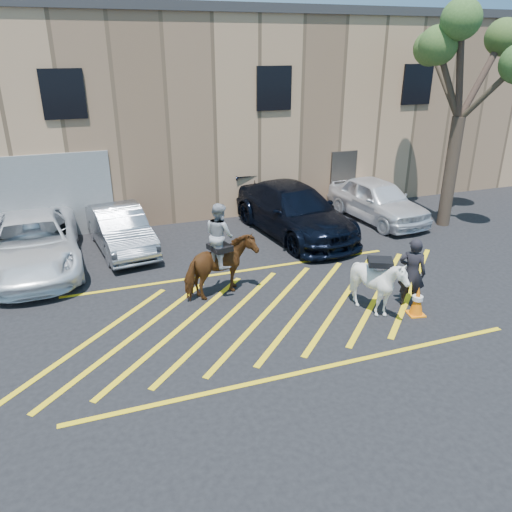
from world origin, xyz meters
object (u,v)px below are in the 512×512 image
object	(u,v)px
car_blue_suv	(294,211)
tree	(468,56)
saddled_white	(378,285)
car_white_pickup	(33,244)
car_silver_sedan	(120,229)
car_white_suv	(377,200)
handler	(412,273)
traffic_cone	(417,301)
mounted_bay	(220,260)

from	to	relation	value
car_blue_suv	tree	world-z (taller)	tree
car_blue_suv	saddled_white	world-z (taller)	car_blue_suv
car_white_pickup	car_blue_suv	xyz separation A→B (m)	(8.20, 0.14, 0.07)
car_white_pickup	tree	bearing A→B (deg)	-4.91
car_silver_sedan	car_white_suv	distance (m)	9.21
car_silver_sedan	handler	size ratio (longest dim) A/B	2.31
car_white_suv	traffic_cone	distance (m)	7.21
car_white_pickup	saddled_white	size ratio (longest dim) A/B	3.08
car_white_pickup	saddled_white	xyz separation A→B (m)	(7.83, -5.65, 0.01)
car_blue_suv	traffic_cone	bearing A→B (deg)	-92.48
car_silver_sedan	traffic_cone	distance (m)	9.13
car_blue_suv	handler	distance (m)	5.75
traffic_cone	car_white_suv	bearing A→B (deg)	65.43
mounted_bay	traffic_cone	size ratio (longest dim) A/B	3.40
handler	car_white_suv	bearing A→B (deg)	-74.13
saddled_white	handler	bearing A→B (deg)	4.13
car_white_pickup	tree	size ratio (longest dim) A/B	0.74
car_white_suv	saddled_white	size ratio (longest dim) A/B	2.53
mounted_bay	traffic_cone	bearing A→B (deg)	-31.46
car_white_pickup	car_silver_sedan	size ratio (longest dim) A/B	1.32
handler	car_blue_suv	bearing A→B (deg)	-42.59
car_blue_suv	traffic_cone	world-z (taller)	car_blue_suv
handler	tree	distance (m)	8.34
saddled_white	tree	size ratio (longest dim) A/B	0.24
mounted_bay	saddled_white	bearing A→B (deg)	-33.34
handler	traffic_cone	size ratio (longest dim) A/B	2.43
car_blue_suv	saddled_white	xyz separation A→B (m)	(-0.37, -5.79, -0.06)
tree	car_silver_sedan	bearing A→B (deg)	172.61
car_white_suv	handler	world-z (taller)	handler
car_blue_suv	traffic_cone	xyz separation A→B (m)	(0.51, -6.18, -0.46)
car_white_pickup	car_blue_suv	distance (m)	8.20
traffic_cone	saddled_white	bearing A→B (deg)	156.17
mounted_bay	tree	bearing A→B (deg)	16.55
saddled_white	tree	world-z (taller)	tree
car_blue_suv	saddled_white	size ratio (longest dim) A/B	3.22
tree	car_white_suv	bearing A→B (deg)	146.62
car_silver_sedan	car_white_suv	xyz separation A→B (m)	(9.21, -0.14, 0.08)
car_white_pickup	saddled_white	distance (m)	9.65
car_white_suv	saddled_white	xyz separation A→B (m)	(-3.87, -6.15, 0.00)
car_silver_sedan	saddled_white	distance (m)	8.25
traffic_cone	tree	xyz separation A→B (m)	(4.98, 5.24, 5.33)
car_white_suv	mounted_bay	world-z (taller)	mounted_bay
saddled_white	car_silver_sedan	bearing A→B (deg)	130.26
car_white_pickup	car_blue_suv	world-z (taller)	car_blue_suv
car_silver_sedan	saddled_white	xyz separation A→B (m)	(5.33, -6.30, 0.08)
mounted_bay	car_white_pickup	bearing A→B (deg)	142.50
car_silver_sedan	car_white_suv	world-z (taller)	car_white_suv
car_white_pickup	handler	size ratio (longest dim) A/B	3.06
saddled_white	tree	bearing A→B (deg)	39.61
saddled_white	mounted_bay	bearing A→B (deg)	146.66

